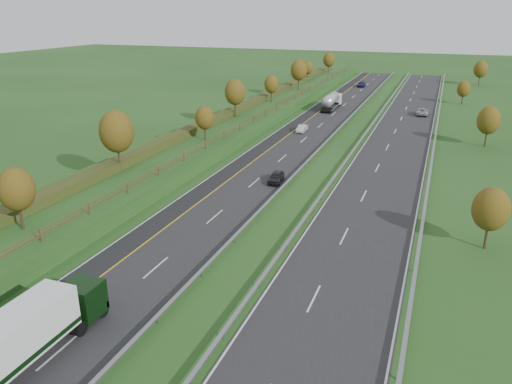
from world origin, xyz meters
TOP-DOWN VIEW (x-y plane):
  - ground at (8.00, 55.00)m, footprint 400.00×400.00m
  - near_carriageway at (0.00, 60.00)m, footprint 10.50×200.00m
  - far_carriageway at (16.50, 60.00)m, footprint 10.50×200.00m
  - hard_shoulder at (-3.75, 60.00)m, footprint 3.00×200.00m
  - lane_markings at (6.40, 59.88)m, footprint 26.75×200.00m
  - embankment_left at (-13.00, 60.00)m, footprint 12.00×200.00m
  - hedge_left at (-15.00, 60.00)m, footprint 2.20×180.00m
  - fence_left at (-8.50, 59.59)m, footprint 0.12×189.06m
  - median_barrier_near at (5.70, 60.00)m, footprint 0.32×200.00m
  - median_barrier_far at (10.80, 60.00)m, footprint 0.32×200.00m
  - outer_barrier_far at (22.30, 60.00)m, footprint 0.32×200.00m
  - trees_left at (-12.64, 56.63)m, footprint 6.64×164.30m
  - trees_far at (29.80, 89.21)m, footprint 8.45×118.60m
  - box_lorry at (0.57, -4.64)m, footprint 2.58×16.28m
  - road_tanker at (-0.48, 88.33)m, footprint 2.40×11.22m
  - car_dark_near at (3.84, 36.13)m, footprint 1.94×4.13m
  - car_silver_mid at (-0.61, 64.54)m, footprint 1.46×3.94m
  - car_small_far at (0.21, 125.06)m, footprint 2.40×5.21m
  - car_oncoming at (18.96, 88.35)m, footprint 2.55×5.33m

SIDE VIEW (x-z plane):
  - ground at x=8.00m, z-range 0.00..0.00m
  - near_carriageway at x=0.00m, z-range 0.00..0.04m
  - far_carriageway at x=16.50m, z-range 0.00..0.04m
  - hard_shoulder at x=-3.75m, z-range 0.00..0.04m
  - lane_markings at x=6.40m, z-range 0.04..0.05m
  - median_barrier_near at x=5.70m, z-range 0.26..0.97m
  - median_barrier_far at x=10.80m, z-range 0.26..0.97m
  - outer_barrier_far at x=22.30m, z-range 0.26..0.97m
  - car_silver_mid at x=-0.61m, z-range 0.04..1.33m
  - car_dark_near at x=3.84m, z-range 0.04..1.40m
  - car_oncoming at x=18.96m, z-range 0.04..1.51m
  - car_small_far at x=0.21m, z-range 0.04..1.52m
  - embankment_left at x=-13.00m, z-range 0.00..2.00m
  - road_tanker at x=-0.48m, z-range 0.13..3.59m
  - box_lorry at x=0.57m, z-range 0.30..4.36m
  - hedge_left at x=-15.00m, z-range 2.00..3.10m
  - fence_left at x=-8.50m, z-range 2.13..3.33m
  - trees_far at x=29.80m, z-range 0.69..7.81m
  - trees_left at x=-12.64m, z-range 2.53..10.20m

